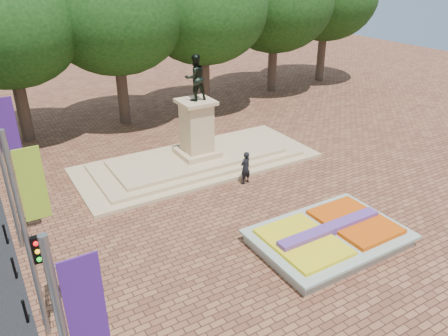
% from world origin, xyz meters
% --- Properties ---
extents(ground, '(90.00, 90.00, 0.00)m').
position_xyz_m(ground, '(0.00, 0.00, 0.00)').
color(ground, brown).
rests_on(ground, ground).
extents(flower_bed, '(6.30, 4.30, 0.91)m').
position_xyz_m(flower_bed, '(1.03, -2.00, 0.38)').
color(flower_bed, gray).
rests_on(flower_bed, ground).
extents(monument, '(14.00, 6.00, 6.40)m').
position_xyz_m(monument, '(0.00, 8.00, 0.88)').
color(monument, tan).
rests_on(monument, ground).
extents(tree_row_back, '(44.80, 8.80, 10.43)m').
position_xyz_m(tree_row_back, '(2.33, 18.00, 6.67)').
color(tree_row_back, '#39271F').
rests_on(tree_row_back, ground).
extents(banner_poles, '(0.88, 11.17, 7.00)m').
position_xyz_m(banner_poles, '(-10.08, -1.31, 3.88)').
color(banner_poles, slate).
rests_on(banner_poles, ground).
extents(pedestrian, '(0.75, 0.57, 1.83)m').
position_xyz_m(pedestrian, '(1.06, 4.50, 0.92)').
color(pedestrian, black).
rests_on(pedestrian, ground).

